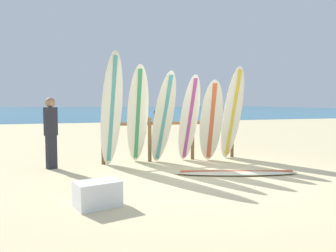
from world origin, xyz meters
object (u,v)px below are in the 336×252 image
Objects in this scene: surfboard_leaning_far_left at (112,110)px; cooler_box at (98,194)px; surfboard_leaning_left at (138,116)px; surfboard_leaning_right at (232,113)px; surfboard_leaning_center_right at (211,121)px; surfboard_leaning_center_left at (163,118)px; surfboard_rack at (172,133)px; small_boat_offshore at (159,111)px; surfboard_leaning_center at (189,119)px; surfboard_lying_on_sand at (236,172)px; beachgoer_standing at (51,130)px.

surfboard_leaning_far_left is 4.26× the size of cooler_box.
surfboard_leaning_right is (2.44, -0.03, 0.03)m from surfboard_leaning_left.
surfboard_leaning_center_left is at bearing -179.16° from surfboard_leaning_center_right.
small_boat_offshore is at bearing 74.86° from surfboard_rack.
surfboard_leaning_center_left is 0.70m from surfboard_leaning_center.
cooler_box is (-2.10, -3.17, -0.52)m from surfboard_rack.
surfboard_leaning_center is at bearing 10.81° from surfboard_leaning_center_left.
surfboard_leaning_center reaches higher than surfboard_leaning_center_right.
cooler_box is (-1.76, -2.73, -0.90)m from surfboard_leaning_center_left.
surfboard_lying_on_sand is at bearing -32.38° from surfboard_leaning_far_left.
surfboard_lying_on_sand is at bearing -44.12° from surfboard_leaning_left.
surfboard_leaning_right reaches higher than cooler_box.
surfboard_lying_on_sand is (0.42, -1.58, -1.02)m from surfboard_leaning_center.
surfboard_leaning_left is at bearing 135.88° from surfboard_lying_on_sand.
cooler_box is (-11.35, -37.37, -0.08)m from small_boat_offshore.
surfboard_leaning_center_right is at bearing -5.32° from surfboard_leaning_left.
cooler_box is at bearing -123.45° from surfboard_rack.
surfboard_leaning_center_right reaches higher than surfboard_rack.
beachgoer_standing is at bearing -109.34° from small_boat_offshore.
cooler_box is at bearing -141.45° from surfboard_leaning_right.
surfboard_leaning_center_right is 1.28× the size of beachgoer_standing.
surfboard_leaning_center is at bearing -41.36° from surfboard_rack.
surfboard_rack is at bearing 15.48° from surfboard_leaning_far_left.
surfboard_leaning_left is 0.60m from surfboard_leaning_center_left.
surfboard_leaning_left is at bearing -164.31° from surfboard_rack.
small_boat_offshore is 5.50× the size of cooler_box.
surfboard_leaning_center is (0.35, -0.31, 0.36)m from surfboard_rack.
surfboard_leaning_center_right is (1.22, 0.02, -0.08)m from surfboard_leaning_center_left.
surfboard_rack is at bearing 112.32° from surfboard_lying_on_sand.
beachgoer_standing is at bearing 87.98° from cooler_box.
surfboard_leaning_left reaches higher than beachgoer_standing.
surfboard_lying_on_sand is at bearing -67.68° from surfboard_rack.
surfboard_rack is 0.67m from surfboard_leaning_center_left.
surfboard_rack is at bearing -105.14° from small_boat_offshore.
surfboard_leaning_center is (1.88, 0.12, -0.22)m from surfboard_leaning_far_left.
beachgoer_standing reaches higher than cooler_box.
surfboard_leaning_center_left is at bearing -169.19° from surfboard_leaning_center.
surfboard_leaning_center_right is 0.85× the size of surfboard_leaning_right.
surfboard_leaning_center_right reaches higher than small_boat_offshore.
cooler_box is at bearing -76.25° from beachgoer_standing.
surfboard_leaning_center_left reaches higher than surfboard_rack.
surfboard_leaning_left is 1.06× the size of surfboard_leaning_center_left.
cooler_box is at bearing -122.75° from surfboard_leaning_center_left.
cooler_box is at bearing -155.87° from surfboard_lying_on_sand.
cooler_box is at bearing -106.89° from small_boat_offshore.
surfboard_leaning_left is 3.30m from cooler_box.
small_boat_offshore is (8.90, 34.51, -0.80)m from surfboard_leaning_center.
surfboard_leaning_center_right reaches higher than beachgoer_standing.
surfboard_leaning_left reaches higher than cooler_box.
surfboard_leaning_center is 1.35× the size of beachgoer_standing.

